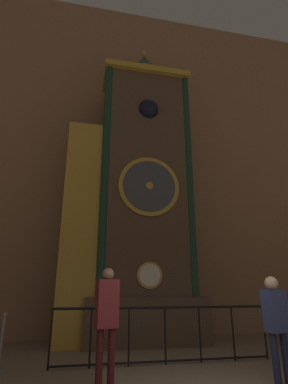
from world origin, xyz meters
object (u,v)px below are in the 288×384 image
visitor_near (107,314)px  visitor_far (276,318)px  clock_tower (134,196)px  stanchion_post (0,352)px

visitor_near → visitor_far: (2.64, -0.53, -0.07)m
clock_tower → visitor_near: 4.92m
visitor_near → stanchion_post: size_ratio=1.76×
visitor_far → visitor_near: bearing=158.3°
stanchion_post → clock_tower: bearing=38.0°
visitor_near → visitor_far: 2.69m
clock_tower → visitor_far: 5.50m
visitor_near → stanchion_post: visitor_near is taller
clock_tower → visitor_far: size_ratio=6.09×
clock_tower → stanchion_post: clock_tower is taller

